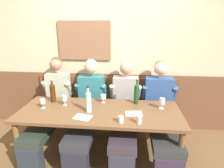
% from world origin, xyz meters
% --- Properties ---
extents(ground_plane, '(6.80, 6.80, 0.02)m').
position_xyz_m(ground_plane, '(0.00, 0.00, -0.01)').
color(ground_plane, brown).
rests_on(ground_plane, ground).
extents(room_wall_back, '(6.80, 0.12, 2.80)m').
position_xyz_m(room_wall_back, '(-0.01, 1.09, 1.40)').
color(room_wall_back, beige).
rests_on(room_wall_back, ground).
extents(wood_wainscot_panel, '(6.80, 0.03, 0.99)m').
position_xyz_m(wood_wainscot_panel, '(0.00, 1.04, 0.49)').
color(wood_wainscot_panel, brown).
rests_on(wood_wainscot_panel, ground).
extents(wall_bench, '(2.43, 0.42, 0.94)m').
position_xyz_m(wall_bench, '(0.00, 0.83, 0.28)').
color(wall_bench, brown).
rests_on(wall_bench, ground).
extents(dining_table, '(2.13, 0.81, 0.73)m').
position_xyz_m(dining_table, '(0.00, 0.14, 0.65)').
color(dining_table, brown).
rests_on(dining_table, ground).
extents(person_center_left_seat, '(0.48, 1.25, 1.30)m').
position_xyz_m(person_center_left_seat, '(-0.81, 0.46, 0.63)').
color(person_center_left_seat, '#282F38').
rests_on(person_center_left_seat, ground).
extents(person_center_right_seat, '(0.51, 1.26, 1.28)m').
position_xyz_m(person_center_right_seat, '(-0.24, 0.47, 0.63)').
color(person_center_right_seat, '#242533').
rests_on(person_center_right_seat, ground).
extents(person_right_seat, '(0.51, 1.25, 1.27)m').
position_xyz_m(person_right_seat, '(0.32, 0.45, 0.61)').
color(person_right_seat, '#2E3141').
rests_on(person_right_seat, ground).
extents(person_left_seat, '(0.54, 1.26, 1.29)m').
position_xyz_m(person_left_seat, '(0.86, 0.46, 0.62)').
color(person_left_seat, '#33283D').
rests_on(person_left_seat, ground).
extents(wine_bottle_clear_water, '(0.07, 0.07, 0.36)m').
position_xyz_m(wine_bottle_clear_water, '(0.49, 0.41, 0.89)').
color(wine_bottle_clear_water, '#1A441F').
rests_on(wine_bottle_clear_water, dining_table).
extents(wine_bottle_green_tall, '(0.08, 0.08, 0.35)m').
position_xyz_m(wine_bottle_green_tall, '(-0.72, 0.36, 0.88)').
color(wine_bottle_green_tall, '#41220A').
rests_on(wine_bottle_green_tall, dining_table).
extents(wine_bottle_amber_mid, '(0.07, 0.07, 0.35)m').
position_xyz_m(wine_bottle_amber_mid, '(-0.13, 0.08, 0.88)').
color(wine_bottle_amber_mid, '#ABC8C4').
rests_on(wine_bottle_amber_mid, dining_table).
extents(wine_glass_mid_left, '(0.07, 0.07, 0.15)m').
position_xyz_m(wine_glass_mid_left, '(-0.51, 0.25, 0.83)').
color(wine_glass_mid_left, silver).
rests_on(wine_glass_mid_left, dining_table).
extents(wine_glass_by_bottle, '(0.07, 0.07, 0.13)m').
position_xyz_m(wine_glass_by_bottle, '(-0.77, 0.13, 0.82)').
color(wine_glass_by_bottle, silver).
rests_on(wine_glass_by_bottle, dining_table).
extents(wine_glass_center_rear, '(0.07, 0.07, 0.15)m').
position_xyz_m(wine_glass_center_rear, '(0.83, 0.28, 0.83)').
color(wine_glass_center_rear, silver).
rests_on(wine_glass_center_rear, dining_table).
extents(wine_glass_near_bucket, '(0.07, 0.07, 0.12)m').
position_xyz_m(wine_glass_near_bucket, '(0.01, 0.40, 0.81)').
color(wine_glass_near_bucket, silver).
rests_on(wine_glass_near_bucket, dining_table).
extents(water_tumbler_left, '(0.06, 0.06, 0.10)m').
position_xyz_m(water_tumbler_left, '(0.51, -0.15, 0.78)').
color(water_tumbler_left, silver).
rests_on(water_tumbler_left, dining_table).
extents(water_tumbler_right, '(0.06, 0.06, 0.08)m').
position_xyz_m(water_tumbler_right, '(0.30, -0.15, 0.77)').
color(water_tumbler_right, silver).
rests_on(water_tumbler_right, dining_table).
extents(tasting_sheet_left_guest, '(0.22, 0.17, 0.00)m').
position_xyz_m(tasting_sheet_left_guest, '(0.45, 0.09, 0.73)').
color(tasting_sheet_left_guest, white).
rests_on(tasting_sheet_left_guest, dining_table).
extents(tasting_sheet_right_guest, '(0.24, 0.19, 0.00)m').
position_xyz_m(tasting_sheet_right_guest, '(-0.18, -0.07, 0.73)').
color(tasting_sheet_right_guest, white).
rests_on(tasting_sheet_right_guest, dining_table).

